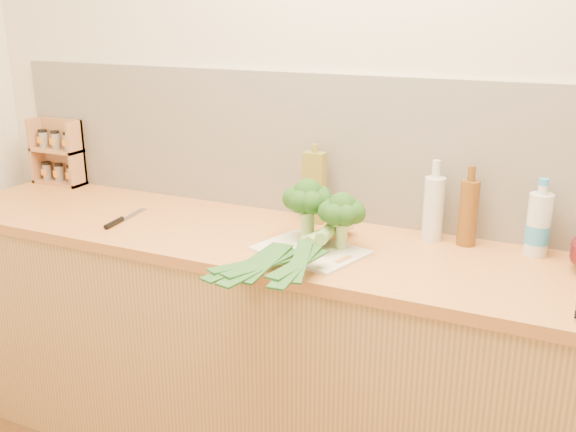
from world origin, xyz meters
name	(u,v)px	position (x,y,z in m)	size (l,w,h in m)	color
room_shell	(370,152)	(0.00, 1.49, 1.17)	(3.50, 3.50, 3.50)	beige
counter	(337,365)	(0.00, 1.20, 0.45)	(3.20, 0.62, 0.90)	tan
chopping_board	(310,251)	(-0.07, 1.12, 0.91)	(0.34, 0.25, 0.01)	silver
broccoli_left	(308,199)	(-0.12, 1.21, 1.05)	(0.17, 0.17, 0.21)	#A3C774
broccoli_right	(342,211)	(0.01, 1.17, 1.04)	(0.15, 0.16, 0.19)	#A3C774
leek_front	(301,243)	(-0.10, 1.10, 0.93)	(0.25, 0.66, 0.04)	white
leek_mid	(310,242)	(-0.06, 1.07, 0.95)	(0.19, 0.69, 0.04)	white
leek_back	(319,241)	(-0.02, 1.05, 0.97)	(0.12, 0.63, 0.04)	white
chefs_knife	(119,221)	(-0.84, 1.09, 0.91)	(0.05, 0.27, 0.02)	silver
spice_rack	(59,156)	(-1.45, 1.44, 1.03)	(0.24, 0.10, 0.29)	tan
oil_tin	(314,187)	(-0.18, 1.41, 1.04)	(0.08, 0.05, 0.30)	olive
glass_bottle	(433,207)	(0.26, 1.41, 1.02)	(0.07, 0.07, 0.28)	silver
amber_bottle	(468,212)	(0.38, 1.41, 1.02)	(0.06, 0.06, 0.27)	brown
water_bottle	(538,226)	(0.60, 1.41, 1.00)	(0.08, 0.08, 0.23)	silver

